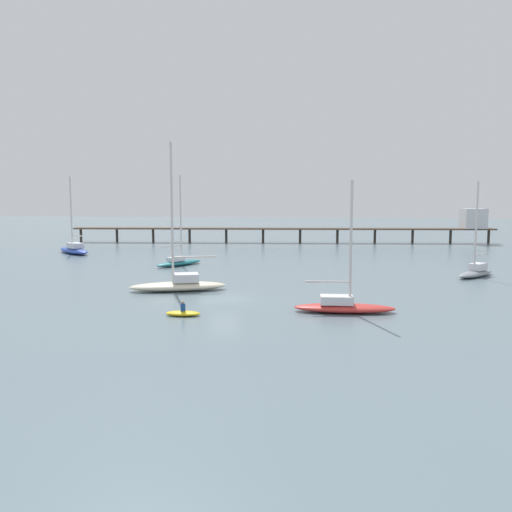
{
  "coord_description": "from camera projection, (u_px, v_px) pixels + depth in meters",
  "views": [
    {
      "loc": [
        8.56,
        -42.55,
        8.56
      ],
      "look_at": [
        0.0,
        20.3,
        1.5
      ],
      "focal_mm": 35.66,
      "sensor_mm": 36.0,
      "label": 1
    }
  ],
  "objects": [
    {
      "name": "ground_plane",
      "position": [
        224.0,
        299.0,
        44.0
      ],
      "size": [
        400.0,
        400.0,
        0.0
      ],
      "primitive_type": "plane",
      "color": "slate"
    },
    {
      "name": "pier",
      "position": [
        366.0,
        225.0,
        100.07
      ],
      "size": [
        82.94,
        11.29,
        6.8
      ],
      "color": "brown",
      "rests_on": "ground_plane"
    },
    {
      "name": "sailboat_gray",
      "position": [
        476.0,
        271.0,
        56.63
      ],
      "size": [
        5.92,
        6.5,
        10.54
      ],
      "color": "gray",
      "rests_on": "ground_plane"
    },
    {
      "name": "sailboat_teal",
      "position": [
        179.0,
        260.0,
        66.16
      ],
      "size": [
        5.49,
        7.35,
        11.7
      ],
      "color": "#1E727A",
      "rests_on": "ground_plane"
    },
    {
      "name": "sailboat_blue",
      "position": [
        74.0,
        249.0,
        80.83
      ],
      "size": [
        8.85,
        8.44,
        12.21
      ],
      "color": "#2D4CB7",
      "rests_on": "ground_plane"
    },
    {
      "name": "sailboat_cream",
      "position": [
        179.0,
        283.0,
        47.89
      ],
      "size": [
        9.42,
        5.28,
        13.81
      ],
      "color": "beige",
      "rests_on": "ground_plane"
    },
    {
      "name": "sailboat_red",
      "position": [
        343.0,
        304.0,
        38.75
      ],
      "size": [
        7.78,
        2.57,
        10.01
      ],
      "color": "red",
      "rests_on": "ground_plane"
    },
    {
      "name": "dinghy_yellow",
      "position": [
        183.0,
        313.0,
        37.61
      ],
      "size": [
        2.63,
        1.27,
        1.14
      ],
      "color": "yellow",
      "rests_on": "ground_plane"
    }
  ]
}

